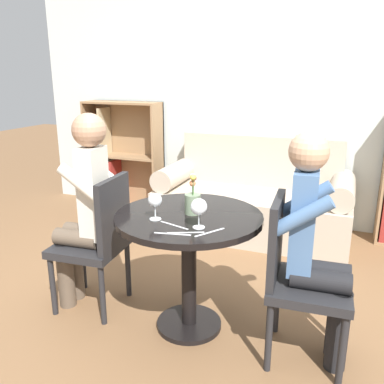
% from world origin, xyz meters
% --- Properties ---
extents(ground_plane, '(16.00, 16.00, 0.00)m').
position_xyz_m(ground_plane, '(0.00, 0.00, 0.00)').
color(ground_plane, brown).
extents(back_wall, '(5.20, 0.05, 2.70)m').
position_xyz_m(back_wall, '(0.00, 2.09, 1.35)').
color(back_wall, silver).
rests_on(back_wall, ground_plane).
extents(round_table, '(0.85, 0.85, 0.74)m').
position_xyz_m(round_table, '(0.00, 0.00, 0.57)').
color(round_table, black).
rests_on(round_table, ground_plane).
extents(couch, '(1.81, 0.80, 0.92)m').
position_xyz_m(couch, '(0.00, 1.67, 0.31)').
color(couch, '#B7A893').
rests_on(couch, ground_plane).
extents(bookshelf_left, '(0.89, 0.28, 1.21)m').
position_xyz_m(bookshelf_left, '(-1.69, 1.94, 0.54)').
color(bookshelf_left, '#93704C').
rests_on(bookshelf_left, ground_plane).
extents(chair_left, '(0.45, 0.45, 0.90)m').
position_xyz_m(chair_left, '(-0.62, -0.00, 0.49)').
color(chair_left, '#232326').
rests_on(chair_left, ground_plane).
extents(chair_right, '(0.45, 0.45, 0.90)m').
position_xyz_m(chair_right, '(0.62, -0.03, 0.49)').
color(chair_right, '#232326').
rests_on(chair_right, ground_plane).
extents(person_left, '(0.43, 0.36, 1.29)m').
position_xyz_m(person_left, '(-0.71, -0.01, 0.69)').
color(person_left, brown).
rests_on(person_left, ground_plane).
extents(person_right, '(0.43, 0.36, 1.25)m').
position_xyz_m(person_right, '(0.71, -0.02, 0.66)').
color(person_right, black).
rests_on(person_right, ground_plane).
extents(wine_glass_left, '(0.08, 0.08, 0.15)m').
position_xyz_m(wine_glass_left, '(-0.14, -0.14, 0.84)').
color(wine_glass_left, white).
rests_on(wine_glass_left, round_table).
extents(wine_glass_right, '(0.09, 0.09, 0.16)m').
position_xyz_m(wine_glass_right, '(0.13, -0.17, 0.85)').
color(wine_glass_right, white).
rests_on(wine_glass_right, round_table).
extents(flower_vase, '(0.09, 0.09, 0.24)m').
position_xyz_m(flower_vase, '(0.01, 0.02, 0.82)').
color(flower_vase, gray).
rests_on(flower_vase, round_table).
extents(knife_left_setting, '(0.18, 0.09, 0.00)m').
position_xyz_m(knife_left_setting, '(0.09, -0.26, 0.74)').
color(knife_left_setting, silver).
rests_on(knife_left_setting, round_table).
extents(fork_left_setting, '(0.11, 0.17, 0.00)m').
position_xyz_m(fork_left_setting, '(0.20, -0.22, 0.74)').
color(fork_left_setting, silver).
rests_on(fork_left_setting, round_table).
extents(knife_right_setting, '(0.18, 0.07, 0.00)m').
position_xyz_m(knife_right_setting, '(-0.01, -0.19, 0.74)').
color(knife_right_setting, silver).
rests_on(knife_right_setting, round_table).
extents(fork_right_setting, '(0.19, 0.05, 0.00)m').
position_xyz_m(fork_right_setting, '(0.03, -0.31, 0.74)').
color(fork_right_setting, silver).
rests_on(fork_right_setting, round_table).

